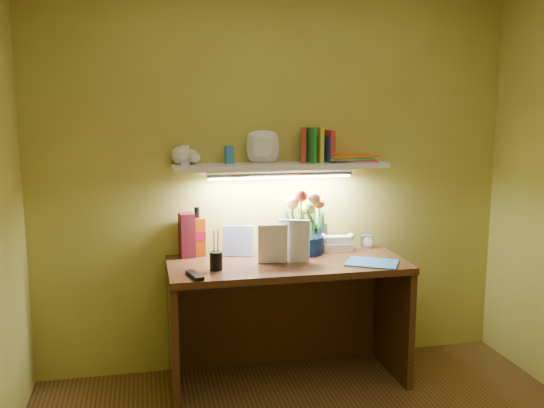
% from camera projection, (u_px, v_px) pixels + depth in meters
% --- Properties ---
extents(desk, '(1.40, 0.60, 0.75)m').
position_uv_depth(desk, '(287.00, 322.00, 3.64)').
color(desk, '#3D2410').
rests_on(desk, ground).
extents(flower_bouquet, '(0.30, 0.30, 0.39)m').
position_uv_depth(flower_bouquet, '(306.00, 223.00, 3.74)').
color(flower_bouquet, '#061338').
rests_on(flower_bouquet, desk).
extents(telephone, '(0.20, 0.16, 0.11)m').
position_uv_depth(telephone, '(337.00, 242.00, 3.83)').
color(telephone, white).
rests_on(telephone, desk).
extents(desk_clock, '(0.09, 0.06, 0.08)m').
position_uv_depth(desk_clock, '(367.00, 241.00, 3.91)').
color(desk_clock, '#B3B4B7').
rests_on(desk_clock, desk).
extents(whisky_bottle, '(0.09, 0.09, 0.30)m').
position_uv_depth(whisky_bottle, '(197.00, 232.00, 3.69)').
color(whisky_bottle, '#A34205').
rests_on(whisky_bottle, desk).
extents(whisky_box, '(0.10, 0.10, 0.27)m').
position_uv_depth(whisky_box, '(187.00, 235.00, 3.65)').
color(whisky_box, maroon).
rests_on(whisky_box, desk).
extents(pen_cup, '(0.09, 0.09, 0.18)m').
position_uv_depth(pen_cup, '(216.00, 254.00, 3.39)').
color(pen_cup, black).
rests_on(pen_cup, desk).
extents(art_card, '(0.19, 0.08, 0.19)m').
position_uv_depth(art_card, '(238.00, 241.00, 3.70)').
color(art_card, white).
rests_on(art_card, desk).
extents(tv_remote, '(0.09, 0.18, 0.02)m').
position_uv_depth(tv_remote, '(195.00, 275.00, 3.26)').
color(tv_remote, black).
rests_on(tv_remote, desk).
extents(blue_folder, '(0.36, 0.33, 0.01)m').
position_uv_depth(blue_folder, '(372.00, 263.00, 3.53)').
color(blue_folder, '#2E74BB').
rests_on(blue_folder, desk).
extents(desk_book_a, '(0.17, 0.05, 0.23)m').
position_uv_depth(desk_book_a, '(258.00, 244.00, 3.51)').
color(desk_book_a, silver).
rests_on(desk_book_a, desk).
extents(desk_book_b, '(0.18, 0.10, 0.25)m').
position_uv_depth(desk_book_b, '(278.00, 240.00, 3.56)').
color(desk_book_b, white).
rests_on(desk_book_b, desk).
extents(wall_shelf, '(1.30, 0.29, 0.25)m').
position_uv_depth(wall_shelf, '(284.00, 160.00, 3.66)').
color(wall_shelf, white).
rests_on(wall_shelf, ground).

